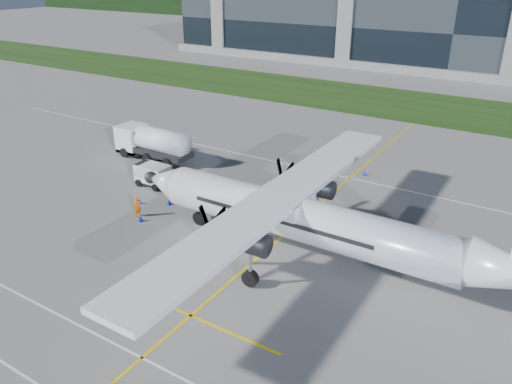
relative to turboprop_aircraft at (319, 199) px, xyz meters
The scene contains 13 objects.
ground 37.73m from the turboprop_aircraft, 100.03° to the left, with size 400.00×400.00×0.00m, color slate.
grass_strip 45.58m from the turboprop_aircraft, 98.27° to the left, with size 400.00×18.00×0.04m, color #19380F.
terminal_building 77.20m from the turboprop_aircraft, 94.85° to the left, with size 120.00×20.00×15.00m, color black.
tree_line 137.04m from the turboprop_aircraft, 92.73° to the left, with size 400.00×6.00×6.00m, color black.
yellow_taxiway_centerline 9.02m from the turboprop_aircraft, 117.15° to the left, with size 0.20×70.00×0.01m, color yellow.
turboprop_aircraft is the anchor object (origin of this frame).
fuel_tanker_truck 25.30m from the turboprop_aircraft, 159.16° to the left, with size 8.99×2.92×3.37m, color silver, non-canonical shape.
baggage_tug 18.94m from the turboprop_aircraft, 168.30° to the left, with size 3.31×1.99×1.99m, color silver, non-canonical shape.
ground_crew_person 15.56m from the turboprop_aircraft, behind, with size 0.80×0.57×1.96m, color #F25907.
safety_cone_fwd 17.16m from the turboprop_aircraft, behind, with size 0.36×0.36×0.50m, color #0B1AC1.
safety_cone_stbdwing 17.06m from the turboprop_aircraft, 99.14° to the left, with size 0.36×0.36×0.50m, color #0B1AC1.
safety_cone_nose_port 15.04m from the turboprop_aircraft, behind, with size 0.36×0.36×0.50m, color #0B1AC1.
safety_cone_nose_stbd 15.04m from the turboprop_aircraft, behind, with size 0.36×0.36×0.50m, color #0B1AC1.
Camera 1 is at (18.50, -23.68, 18.51)m, focal length 35.00 mm.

